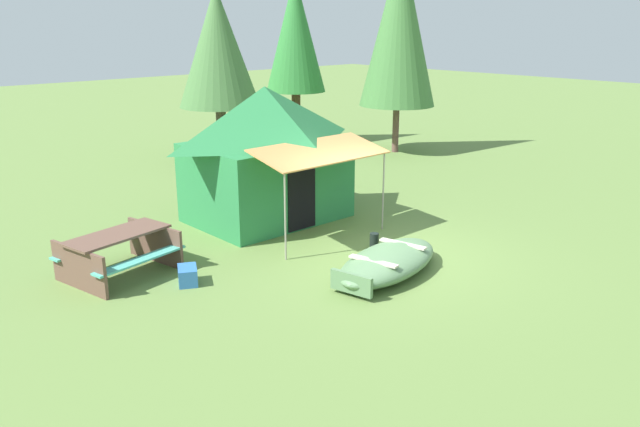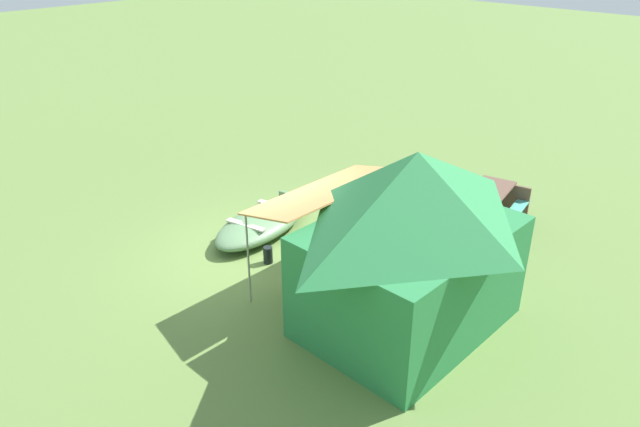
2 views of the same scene
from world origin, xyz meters
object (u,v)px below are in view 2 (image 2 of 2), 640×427
object	(u,v)px
beached_rowboat	(262,222)
cooler_box	(421,212)
canvas_cabin_tent	(411,240)
picnic_table	(485,205)
fuel_can	(268,255)

from	to	relation	value
beached_rowboat	cooler_box	bearing A→B (deg)	144.20
canvas_cabin_tent	beached_rowboat	bearing A→B (deg)	-96.90
picnic_table	cooler_box	bearing A→B (deg)	-60.44
cooler_box	fuel_can	distance (m)	3.79
canvas_cabin_tent	picnic_table	distance (m)	4.28
canvas_cabin_tent	picnic_table	xyz separation A→B (m)	(-4.05, -0.86, -1.08)
beached_rowboat	canvas_cabin_tent	distance (m)	4.35
canvas_cabin_tent	fuel_can	distance (m)	3.39
beached_rowboat	fuel_can	world-z (taller)	beached_rowboat
canvas_cabin_tent	picnic_table	world-z (taller)	canvas_cabin_tent
picnic_table	cooler_box	xyz separation A→B (m)	(0.67, -1.18, -0.33)
cooler_box	fuel_can	world-z (taller)	fuel_can
fuel_can	cooler_box	bearing A→B (deg)	163.99
fuel_can	beached_rowboat	bearing A→B (deg)	-126.47
canvas_cabin_tent	fuel_can	world-z (taller)	canvas_cabin_tent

